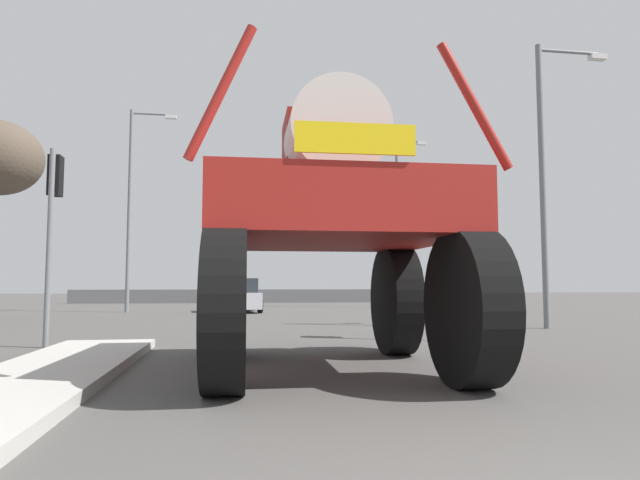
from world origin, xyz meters
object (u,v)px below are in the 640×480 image
at_px(oversize_sprayer, 329,231).
at_px(streetlight_far_left, 133,199).
at_px(traffic_signal_near_right, 452,218).
at_px(sedan_ahead, 237,296).
at_px(streetlight_far_right, 399,214).
at_px(streetlight_near_right, 548,167).
at_px(traffic_signal_near_left, 53,202).

relative_size(oversize_sprayer, streetlight_far_left, 0.57).
relative_size(traffic_signal_near_right, streetlight_far_left, 0.41).
relative_size(sedan_ahead, streetlight_far_right, 0.46).
distance_m(oversize_sprayer, streetlight_near_right, 10.43).
relative_size(sedan_ahead, streetlight_far_left, 0.46).
xyz_separation_m(oversize_sprayer, traffic_signal_near_right, (3.49, 3.86, 0.72)).
distance_m(oversize_sprayer, traffic_signal_near_right, 5.25).
distance_m(oversize_sprayer, streetlight_far_left, 19.26).
height_order(sedan_ahead, traffic_signal_near_right, traffic_signal_near_right).
bearing_deg(traffic_signal_near_right, streetlight_near_right, 34.15).
bearing_deg(streetlight_far_right, sedan_ahead, -160.05).
xyz_separation_m(traffic_signal_near_right, streetlight_far_right, (3.95, 16.93, 2.31)).
xyz_separation_m(traffic_signal_near_left, streetlight_far_left, (-0.93, 14.19, 2.21)).
bearing_deg(streetlight_near_right, traffic_signal_near_left, -167.57).
bearing_deg(traffic_signal_near_left, streetlight_far_left, 93.76).
distance_m(streetlight_near_right, streetlight_far_left, 17.75).
distance_m(sedan_ahead, traffic_signal_near_left, 14.48).
height_order(oversize_sprayer, traffic_signal_near_right, oversize_sprayer).
xyz_separation_m(sedan_ahead, streetlight_near_right, (8.82, -11.00, 3.93)).
distance_m(streetlight_far_left, streetlight_far_right, 13.71).
bearing_deg(streetlight_far_left, traffic_signal_near_left, -86.24).
bearing_deg(streetlight_far_right, streetlight_far_left, -168.49).
xyz_separation_m(traffic_signal_near_left, streetlight_near_right, (12.66, 2.79, 1.73)).
bearing_deg(sedan_ahead, oversize_sprayer, 178.22).
xyz_separation_m(traffic_signal_near_left, traffic_signal_near_right, (8.55, 0.00, -0.16)).
height_order(traffic_signal_near_right, streetlight_far_right, streetlight_far_right).
bearing_deg(traffic_signal_near_right, sedan_ahead, 108.87).
relative_size(streetlight_far_left, streetlight_far_right, 1.00).
distance_m(sedan_ahead, streetlight_far_left, 6.51).
bearing_deg(streetlight_far_left, oversize_sprayer, -71.63).
xyz_separation_m(sedan_ahead, streetlight_far_left, (-4.77, 0.41, 4.41)).
bearing_deg(traffic_signal_near_right, traffic_signal_near_left, -179.98).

